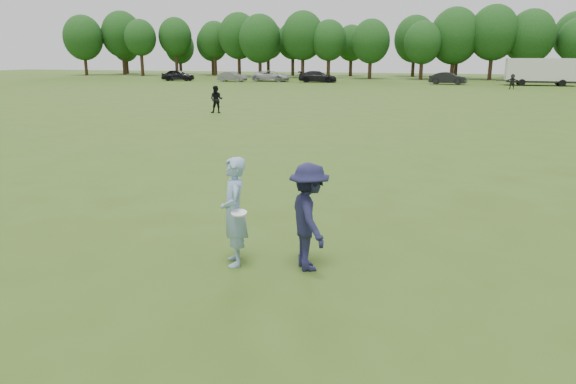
{
  "coord_description": "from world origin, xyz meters",
  "views": [
    {
      "loc": [
        2.38,
        -8.61,
        3.63
      ],
      "look_at": [
        -0.37,
        0.4,
        1.1
      ],
      "focal_mm": 32.0,
      "sensor_mm": 36.0,
      "label": 1
    }
  ],
  "objects_px": {
    "cargo_trailer": "(542,71)",
    "car_a": "(178,75)",
    "player_far_a": "(216,99)",
    "defender": "(309,217)",
    "car_d": "(318,77)",
    "car_b": "(232,77)",
    "thrower": "(234,212)",
    "car_c": "(271,76)",
    "player_far_d": "(512,81)",
    "car_f": "(448,78)"
  },
  "relations": [
    {
      "from": "player_far_a",
      "to": "car_c",
      "type": "height_order",
      "value": "player_far_a"
    },
    {
      "from": "car_a",
      "to": "cargo_trailer",
      "type": "height_order",
      "value": "cargo_trailer"
    },
    {
      "from": "player_far_d",
      "to": "car_b",
      "type": "relative_size",
      "value": 0.39
    },
    {
      "from": "cargo_trailer",
      "to": "car_d",
      "type": "bearing_deg",
      "value": -179.02
    },
    {
      "from": "car_a",
      "to": "car_d",
      "type": "relative_size",
      "value": 0.89
    },
    {
      "from": "car_f",
      "to": "defender",
      "type": "bearing_deg",
      "value": -174.43
    },
    {
      "from": "defender",
      "to": "player_far_d",
      "type": "bearing_deg",
      "value": -40.2
    },
    {
      "from": "defender",
      "to": "car_c",
      "type": "bearing_deg",
      "value": -11.47
    },
    {
      "from": "player_far_a",
      "to": "car_b",
      "type": "xyz_separation_m",
      "value": [
        -14.67,
        37.02,
        -0.19
      ]
    },
    {
      "from": "thrower",
      "to": "cargo_trailer",
      "type": "bearing_deg",
      "value": 140.09
    },
    {
      "from": "thrower",
      "to": "player_far_a",
      "type": "height_order",
      "value": "thrower"
    },
    {
      "from": "player_far_a",
      "to": "player_far_d",
      "type": "xyz_separation_m",
      "value": [
        20.7,
        31.25,
        -0.06
      ]
    },
    {
      "from": "car_f",
      "to": "cargo_trailer",
      "type": "xyz_separation_m",
      "value": [
        10.7,
        0.61,
        1.03
      ]
    },
    {
      "from": "player_far_a",
      "to": "player_far_d",
      "type": "distance_m",
      "value": 37.48
    },
    {
      "from": "car_a",
      "to": "car_b",
      "type": "xyz_separation_m",
      "value": [
        8.28,
        0.13,
        -0.11
      ]
    },
    {
      "from": "player_far_d",
      "to": "car_c",
      "type": "distance_m",
      "value": 31.19
    },
    {
      "from": "defender",
      "to": "car_b",
      "type": "relative_size",
      "value": 0.46
    },
    {
      "from": "car_a",
      "to": "car_c",
      "type": "distance_m",
      "value": 13.54
    },
    {
      "from": "defender",
      "to": "car_c",
      "type": "relative_size",
      "value": 0.35
    },
    {
      "from": "defender",
      "to": "player_far_a",
      "type": "distance_m",
      "value": 25.15
    },
    {
      "from": "car_b",
      "to": "player_far_a",
      "type": "bearing_deg",
      "value": -153.41
    },
    {
      "from": "thrower",
      "to": "car_c",
      "type": "distance_m",
      "value": 64.41
    },
    {
      "from": "car_f",
      "to": "cargo_trailer",
      "type": "bearing_deg",
      "value": -79.24
    },
    {
      "from": "car_f",
      "to": "player_far_d",
      "type": "bearing_deg",
      "value": -129.45
    },
    {
      "from": "player_far_a",
      "to": "car_c",
      "type": "xyz_separation_m",
      "value": [
        -9.55,
        38.85,
        -0.13
      ]
    },
    {
      "from": "defender",
      "to": "car_f",
      "type": "relative_size",
      "value": 0.42
    },
    {
      "from": "car_b",
      "to": "car_c",
      "type": "xyz_separation_m",
      "value": [
        5.12,
        1.82,
        0.07
      ]
    },
    {
      "from": "player_far_a",
      "to": "car_d",
      "type": "height_order",
      "value": "player_far_a"
    },
    {
      "from": "player_far_d",
      "to": "car_c",
      "type": "relative_size",
      "value": 0.3
    },
    {
      "from": "player_far_a",
      "to": "cargo_trailer",
      "type": "height_order",
      "value": "cargo_trailer"
    },
    {
      "from": "player_far_d",
      "to": "car_a",
      "type": "height_order",
      "value": "player_far_d"
    },
    {
      "from": "player_far_d",
      "to": "car_c",
      "type": "bearing_deg",
      "value": 179.99
    },
    {
      "from": "car_f",
      "to": "car_d",
      "type": "bearing_deg",
      "value": 97.06
    },
    {
      "from": "car_a",
      "to": "cargo_trailer",
      "type": "bearing_deg",
      "value": -94.62
    },
    {
      "from": "defender",
      "to": "thrower",
      "type": "bearing_deg",
      "value": 66.93
    },
    {
      "from": "cargo_trailer",
      "to": "car_a",
      "type": "bearing_deg",
      "value": -177.38
    },
    {
      "from": "player_far_d",
      "to": "car_d",
      "type": "distance_m",
      "value": 24.67
    },
    {
      "from": "car_c",
      "to": "cargo_trailer",
      "type": "relative_size",
      "value": 0.59
    },
    {
      "from": "player_far_d",
      "to": "car_a",
      "type": "xyz_separation_m",
      "value": [
        -43.65,
        5.64,
        -0.02
      ]
    },
    {
      "from": "car_d",
      "to": "cargo_trailer",
      "type": "bearing_deg",
      "value": -93.84
    },
    {
      "from": "player_far_a",
      "to": "car_a",
      "type": "distance_m",
      "value": 43.44
    },
    {
      "from": "thrower",
      "to": "car_f",
      "type": "xyz_separation_m",
      "value": [
        3.37,
        60.79,
        -0.22
      ]
    },
    {
      "from": "defender",
      "to": "cargo_trailer",
      "type": "bearing_deg",
      "value": -42.63
    },
    {
      "from": "car_a",
      "to": "car_b",
      "type": "relative_size",
      "value": 1.12
    },
    {
      "from": "defender",
      "to": "car_d",
      "type": "height_order",
      "value": "defender"
    },
    {
      "from": "defender",
      "to": "car_b",
      "type": "distance_m",
      "value": 64.87
    },
    {
      "from": "thrower",
      "to": "player_far_a",
      "type": "bearing_deg",
      "value": 178.39
    },
    {
      "from": "thrower",
      "to": "car_d",
      "type": "height_order",
      "value": "thrower"
    },
    {
      "from": "car_a",
      "to": "car_d",
      "type": "height_order",
      "value": "car_a"
    },
    {
      "from": "cargo_trailer",
      "to": "player_far_a",
      "type": "bearing_deg",
      "value": -122.28
    }
  ]
}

